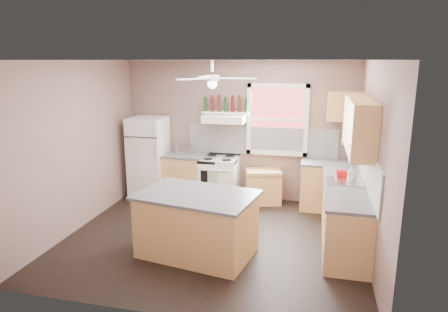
% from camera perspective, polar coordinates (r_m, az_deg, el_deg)
% --- Properties ---
extents(floor, '(4.50, 4.50, 0.00)m').
position_cam_1_polar(floor, '(6.35, -1.52, -11.60)').
color(floor, black).
rests_on(floor, ground).
extents(ceiling, '(4.50, 4.50, 0.00)m').
position_cam_1_polar(ceiling, '(5.75, -1.69, 13.54)').
color(ceiling, white).
rests_on(ceiling, ground).
extents(wall_back, '(4.50, 0.05, 2.70)m').
position_cam_1_polar(wall_back, '(7.85, 2.15, 3.62)').
color(wall_back, '#775C55').
rests_on(wall_back, ground).
extents(wall_right, '(0.05, 4.00, 2.70)m').
position_cam_1_polar(wall_right, '(5.78, 20.77, -0.86)').
color(wall_right, '#775C55').
rests_on(wall_right, ground).
extents(wall_left, '(0.05, 4.00, 2.70)m').
position_cam_1_polar(wall_left, '(6.84, -20.38, 1.30)').
color(wall_left, '#775C55').
rests_on(wall_left, ground).
extents(backsplash_back, '(2.90, 0.03, 0.55)m').
position_cam_1_polar(backsplash_back, '(7.77, 5.34, 2.15)').
color(backsplash_back, white).
rests_on(backsplash_back, wall_back).
extents(backsplash_right, '(0.03, 2.60, 0.55)m').
position_cam_1_polar(backsplash_right, '(6.11, 19.92, -1.75)').
color(backsplash_right, white).
rests_on(backsplash_right, wall_right).
extents(window_view, '(1.00, 0.02, 1.20)m').
position_cam_1_polar(window_view, '(7.66, 7.64, 5.16)').
color(window_view, maroon).
rests_on(window_view, wall_back).
extents(window_frame, '(1.16, 0.07, 1.36)m').
position_cam_1_polar(window_frame, '(7.63, 7.62, 5.13)').
color(window_frame, white).
rests_on(window_frame, wall_back).
extents(refrigerator, '(0.69, 0.67, 1.61)m').
position_cam_1_polar(refrigerator, '(8.11, -10.69, -0.21)').
color(refrigerator, white).
rests_on(refrigerator, floor).
extents(base_cabinet_left, '(0.90, 0.60, 0.86)m').
position_cam_1_polar(base_cabinet_left, '(8.02, -5.82, -2.98)').
color(base_cabinet_left, tan).
rests_on(base_cabinet_left, floor).
extents(counter_left, '(0.92, 0.62, 0.04)m').
position_cam_1_polar(counter_left, '(7.90, -5.90, 0.15)').
color(counter_left, '#4F4F51').
rests_on(counter_left, base_cabinet_left).
extents(toaster, '(0.29, 0.18, 0.18)m').
position_cam_1_polar(toaster, '(7.87, -5.77, 0.92)').
color(toaster, silver).
rests_on(toaster, counter_left).
extents(stove, '(0.71, 0.64, 0.86)m').
position_cam_1_polar(stove, '(7.82, -0.67, -3.35)').
color(stove, white).
rests_on(stove, floor).
extents(range_hood, '(0.78, 0.50, 0.14)m').
position_cam_1_polar(range_hood, '(7.59, 0.06, 5.35)').
color(range_hood, white).
rests_on(range_hood, wall_back).
extents(bottle_shelf, '(0.90, 0.26, 0.03)m').
position_cam_1_polar(bottle_shelf, '(7.69, 0.26, 6.21)').
color(bottle_shelf, white).
rests_on(bottle_shelf, range_hood).
extents(cart, '(0.75, 0.59, 0.66)m').
position_cam_1_polar(cart, '(7.74, 5.62, -4.36)').
color(cart, tan).
rests_on(cart, floor).
extents(base_cabinet_corner, '(1.00, 0.60, 0.86)m').
position_cam_1_polar(base_cabinet_corner, '(7.62, 14.68, -4.26)').
color(base_cabinet_corner, tan).
rests_on(base_cabinet_corner, floor).
extents(base_cabinet_right, '(0.60, 2.20, 0.86)m').
position_cam_1_polar(base_cabinet_right, '(6.31, 16.78, -8.16)').
color(base_cabinet_right, tan).
rests_on(base_cabinet_right, floor).
extents(counter_corner, '(1.02, 0.62, 0.04)m').
position_cam_1_polar(counter_corner, '(7.49, 14.88, -0.98)').
color(counter_corner, '#4F4F51').
rests_on(counter_corner, base_cabinet_corner).
extents(counter_right, '(0.62, 2.22, 0.04)m').
position_cam_1_polar(counter_right, '(6.16, 16.97, -4.26)').
color(counter_right, '#4F4F51').
rests_on(counter_right, base_cabinet_right).
extents(sink, '(0.55, 0.45, 0.03)m').
position_cam_1_polar(sink, '(6.34, 16.87, -3.59)').
color(sink, silver).
rests_on(sink, counter_right).
extents(faucet, '(0.03, 0.03, 0.14)m').
position_cam_1_polar(faucet, '(6.34, 18.36, -3.01)').
color(faucet, silver).
rests_on(faucet, sink).
extents(upper_cabinet_right, '(0.33, 1.80, 0.76)m').
position_cam_1_polar(upper_cabinet_right, '(6.16, 18.73, 4.24)').
color(upper_cabinet_right, tan).
rests_on(upper_cabinet_right, wall_right).
extents(upper_cabinet_corner, '(0.60, 0.33, 0.52)m').
position_cam_1_polar(upper_cabinet_corner, '(7.45, 16.88, 6.80)').
color(upper_cabinet_corner, tan).
rests_on(upper_cabinet_corner, wall_back).
extents(paper_towel, '(0.26, 0.12, 0.12)m').
position_cam_1_polar(paper_towel, '(7.59, 17.44, 1.89)').
color(paper_towel, white).
rests_on(paper_towel, wall_back).
extents(island, '(1.66, 1.22, 0.86)m').
position_cam_1_polar(island, '(5.73, -3.87, -9.84)').
color(island, tan).
rests_on(island, floor).
extents(island_top, '(1.77, 1.32, 0.04)m').
position_cam_1_polar(island_top, '(5.56, -3.94, -5.58)').
color(island_top, '#4F4F51').
rests_on(island_top, island).
extents(ceiling_fan_hub, '(0.20, 0.20, 0.08)m').
position_cam_1_polar(ceiling_fan_hub, '(5.76, -1.68, 11.05)').
color(ceiling_fan_hub, white).
rests_on(ceiling_fan_hub, ceiling).
extents(soap_bottle, '(0.10, 0.10, 0.24)m').
position_cam_1_polar(soap_bottle, '(6.34, 17.62, -2.45)').
color(soap_bottle, silver).
rests_on(soap_bottle, counter_right).
extents(red_caddy, '(0.19, 0.14, 0.10)m').
position_cam_1_polar(red_caddy, '(6.58, 16.51, -2.45)').
color(red_caddy, '#AF0F0F').
rests_on(red_caddy, counter_right).
extents(wine_bottles, '(0.86, 0.06, 0.31)m').
position_cam_1_polar(wine_bottles, '(7.67, 0.27, 7.39)').
color(wine_bottles, '#143819').
rests_on(wine_bottles, bottle_shelf).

